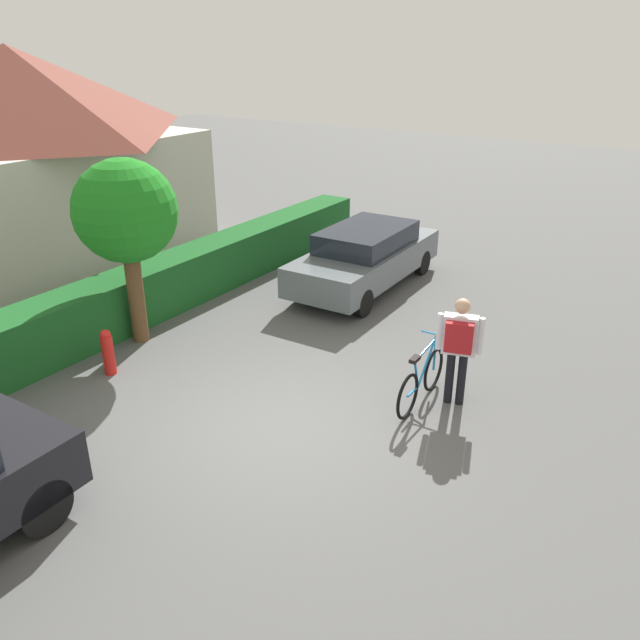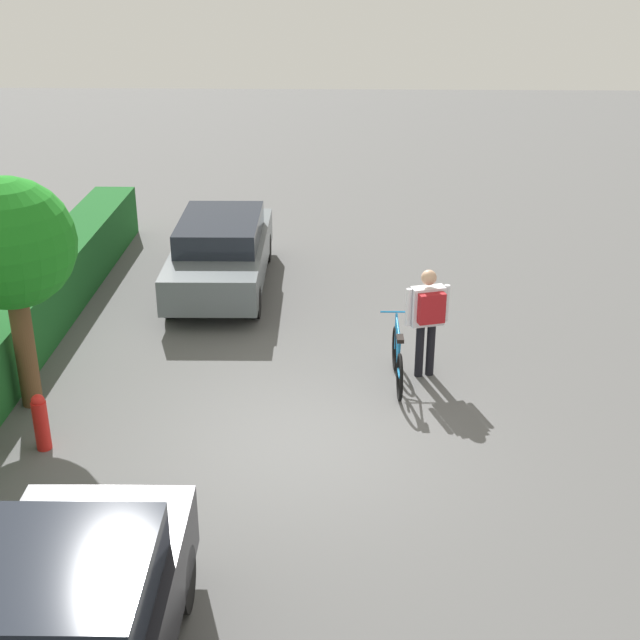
% 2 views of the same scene
% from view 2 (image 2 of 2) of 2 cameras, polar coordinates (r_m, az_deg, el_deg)
% --- Properties ---
extents(ground_plane, '(60.00, 60.00, 0.00)m').
position_cam_2_polar(ground_plane, '(11.82, -1.45, -8.02)').
color(ground_plane, '#535353').
extents(parked_car_far, '(4.41, 1.77, 1.39)m').
position_cam_2_polar(parked_car_far, '(16.80, -6.53, 4.53)').
color(parked_car_far, slate).
rests_on(parked_car_far, ground).
extents(bicycle, '(1.69, 0.50, 0.99)m').
position_cam_2_polar(bicycle, '(13.16, 5.12, -2.65)').
color(bicycle, black).
rests_on(bicycle, ground).
extents(person_rider, '(0.45, 0.67, 1.74)m').
position_cam_2_polar(person_rider, '(13.14, 7.11, 0.46)').
color(person_rider, black).
rests_on(person_rider, ground).
extents(tree_kerbside, '(1.81, 1.81, 3.38)m').
position_cam_2_polar(tree_kerbside, '(12.46, -19.76, 4.59)').
color(tree_kerbside, brown).
rests_on(tree_kerbside, ground).
extents(fire_hydrant, '(0.20, 0.20, 0.81)m').
position_cam_2_polar(fire_hydrant, '(12.05, -17.90, -6.36)').
color(fire_hydrant, red).
rests_on(fire_hydrant, ground).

